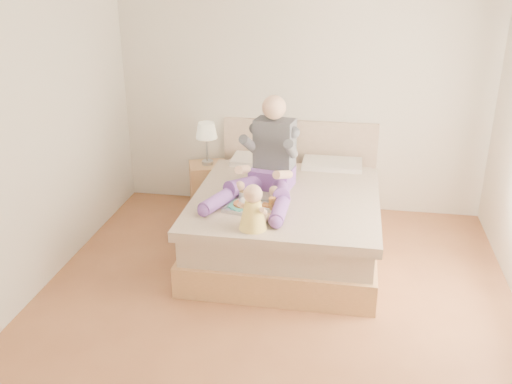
% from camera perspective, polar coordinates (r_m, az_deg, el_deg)
% --- Properties ---
extents(room, '(4.02, 4.22, 2.71)m').
position_cam_1_polar(room, '(4.16, 2.96, 6.33)').
color(room, brown).
rests_on(room, ground).
extents(bed, '(1.70, 2.18, 1.00)m').
position_cam_1_polar(bed, '(5.59, 3.24, -2.34)').
color(bed, '#AA7E4F').
rests_on(bed, ground).
extents(nightstand, '(0.51, 0.49, 0.51)m').
position_cam_1_polar(nightstand, '(6.50, -4.72, 0.71)').
color(nightstand, '#AA7E4F').
rests_on(nightstand, ground).
extents(lamp, '(0.23, 0.23, 0.48)m').
position_cam_1_polar(lamp, '(6.30, -4.97, 5.91)').
color(lamp, '#BABEC2').
rests_on(lamp, nightstand).
extents(adult, '(0.78, 1.15, 0.91)m').
position_cam_1_polar(adult, '(5.28, 1.18, 2.75)').
color(adult, '#5E3689').
rests_on(adult, bed).
extents(tray, '(0.50, 0.43, 0.12)m').
position_cam_1_polar(tray, '(5.00, -0.41, -1.40)').
color(tray, '#BABEC2').
rests_on(tray, bed).
extents(baby, '(0.28, 0.34, 0.38)m').
position_cam_1_polar(baby, '(4.60, -0.25, -1.87)').
color(baby, '#FFDB50').
rests_on(baby, bed).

